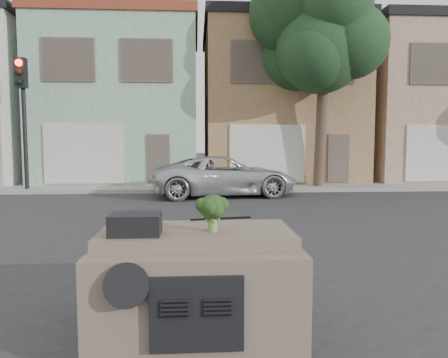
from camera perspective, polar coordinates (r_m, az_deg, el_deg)
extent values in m
plane|color=#303033|center=(7.77, -3.59, -9.94)|extent=(120.00, 120.00, 0.00)
cube|color=gray|center=(18.11, -3.62, -1.04)|extent=(40.00, 3.00, 0.15)
cube|color=#8EB599|center=(22.35, -12.81, 9.51)|extent=(7.20, 8.20, 7.55)
cube|color=#99734D|center=(22.43, 6.74, 9.59)|extent=(7.20, 8.20, 7.55)
cube|color=tan|center=(24.89, 24.19, 8.73)|extent=(7.20, 8.20, 7.55)
imported|color=silver|center=(15.76, 0.08, -2.23)|extent=(5.46, 3.08, 1.44)
cube|color=black|center=(18.22, -24.71, 6.33)|extent=(0.40, 0.40, 5.10)
cube|color=#1E3C1F|center=(18.15, 12.66, 12.07)|extent=(4.40, 4.00, 8.50)
cube|color=#726152|center=(4.74, -3.59, -12.84)|extent=(2.00, 1.80, 1.12)
cube|color=black|center=(4.27, -11.48, -5.78)|extent=(0.48, 0.38, 0.20)
cube|color=black|center=(4.97, -0.39, -5.17)|extent=(0.69, 0.15, 0.02)
cube|color=#1D3514|center=(4.30, -1.49, -4.40)|extent=(0.43, 0.43, 0.38)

